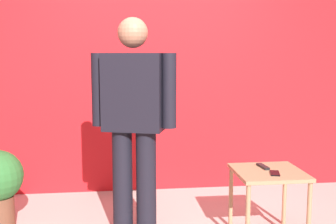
% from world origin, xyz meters
% --- Properties ---
extents(back_wall_red, '(5.08, 0.12, 3.15)m').
position_xyz_m(back_wall_red, '(0.00, 1.64, 1.58)').
color(back_wall_red, red).
rests_on(back_wall_red, ground_plane).
extents(standing_person, '(0.70, 0.37, 1.79)m').
position_xyz_m(standing_person, '(-0.27, 0.42, 1.00)').
color(standing_person, black).
rests_on(standing_person, ground_plane).
extents(side_table, '(0.54, 0.54, 0.57)m').
position_xyz_m(side_table, '(0.81, 0.22, 0.48)').
color(side_table, tan).
rests_on(side_table, ground_plane).
extents(cell_phone, '(0.11, 0.16, 0.01)m').
position_xyz_m(cell_phone, '(0.82, 0.13, 0.57)').
color(cell_phone, black).
rests_on(cell_phone, side_table).
extents(tv_remote, '(0.06, 0.17, 0.02)m').
position_xyz_m(tv_remote, '(0.79, 0.32, 0.58)').
color(tv_remote, black).
rests_on(tv_remote, side_table).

